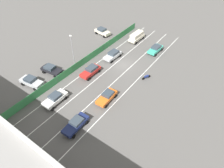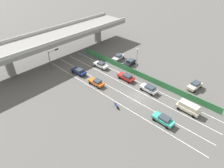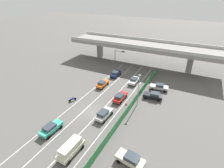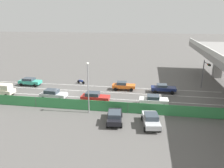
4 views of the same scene
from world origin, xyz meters
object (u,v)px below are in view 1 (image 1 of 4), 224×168
(car_sedan_navy, at_px, (76,124))
(traffic_cone, at_px, (87,67))
(parked_sedan_cream, at_px, (102,31))
(motorcycle, at_px, (146,77))
(car_taxi_teal, at_px, (156,49))
(car_sedan_red, at_px, (91,71))
(street_lamp, at_px, (72,49))
(parked_sedan_dark, at_px, (51,69))
(traffic_light, at_px, (43,164))
(car_sedan_silver, at_px, (113,55))
(car_van_cream, at_px, (137,36))
(parked_wagon_silver, at_px, (31,81))
(car_taxi_orange, at_px, (107,97))
(car_sedan_white, at_px, (55,98))

(car_sedan_navy, bearing_deg, traffic_cone, -54.88)
(car_sedan_navy, xyz_separation_m, parked_sedan_cream, (14.99, -25.74, 0.10))
(motorcycle, bearing_deg, car_taxi_teal, -73.25)
(car_sedan_red, xyz_separation_m, street_lamp, (4.21, 0.14, 3.56))
(motorcycle, height_order, parked_sedan_cream, parked_sedan_cream)
(parked_sedan_cream, bearing_deg, traffic_cone, 115.30)
(car_sedan_red, height_order, parked_sedan_dark, car_sedan_red)
(car_sedan_red, relative_size, traffic_light, 0.84)
(car_sedan_silver, xyz_separation_m, car_sedan_navy, (-6.38, 18.38, -0.06))
(traffic_light, height_order, traffic_cone, traffic_light)
(car_sedan_red, distance_m, car_sedan_silver, 7.20)
(parked_sedan_dark, relative_size, traffic_cone, 7.96)
(car_sedan_silver, xyz_separation_m, traffic_light, (-9.13, 25.94, 2.96))
(car_van_cream, bearing_deg, traffic_light, 103.98)
(car_sedan_navy, distance_m, street_lamp, 15.86)
(car_sedan_red, height_order, car_sedan_silver, car_sedan_red)
(car_sedan_silver, distance_m, motorcycle, 9.60)
(car_taxi_teal, height_order, car_sedan_silver, car_sedan_silver)
(motorcycle, distance_m, parked_sedan_cream, 20.28)
(parked_wagon_silver, distance_m, street_lamp, 9.86)
(car_taxi_orange, height_order, street_lamp, street_lamp)
(car_taxi_orange, xyz_separation_m, parked_wagon_silver, (13.79, 5.06, 0.05))
(car_sedan_silver, xyz_separation_m, street_lamp, (4.41, 7.33, 3.56))
(car_sedan_white, xyz_separation_m, car_sedan_navy, (-6.51, 1.82, -0.05))
(car_sedan_navy, relative_size, traffic_cone, 7.74)
(car_sedan_silver, bearing_deg, parked_sedan_cream, -40.53)
(car_sedan_navy, relative_size, parked_sedan_cream, 1.01)
(car_sedan_white, height_order, traffic_cone, car_sedan_white)
(parked_sedan_dark, bearing_deg, car_sedan_silver, -120.99)
(car_taxi_orange, xyz_separation_m, car_sedan_navy, (0.31, 7.32, -0.02))
(car_van_cream, xyz_separation_m, traffic_light, (-8.91, 35.78, 2.68))
(parked_sedan_cream, bearing_deg, car_sedan_red, 120.01)
(car_sedan_navy, distance_m, parked_sedan_dark, 14.95)
(car_taxi_teal, relative_size, car_taxi_orange, 1.03)
(car_sedan_white, bearing_deg, car_sedan_red, -89.56)
(car_sedan_red, distance_m, motorcycle, 10.95)
(car_sedan_red, xyz_separation_m, car_van_cream, (-0.43, -17.03, 0.28))
(car_taxi_orange, height_order, traffic_light, traffic_light)
(car_sedan_silver, bearing_deg, car_van_cream, -91.31)
(motorcycle, xyz_separation_m, parked_wagon_silver, (16.50, 14.18, 0.46))
(car_sedan_red, height_order, motorcycle, car_sedan_red)
(motorcycle, bearing_deg, parked_wagon_silver, 40.67)
(car_taxi_teal, bearing_deg, car_sedan_silver, 50.07)
(traffic_cone, bearing_deg, car_taxi_teal, -122.11)
(car_taxi_orange, height_order, parked_sedan_cream, parked_sedan_cream)
(traffic_light, xyz_separation_m, traffic_cone, (11.36, -19.80, -3.60))
(car_sedan_white, distance_m, car_sedan_navy, 6.76)
(car_sedan_red, height_order, car_sedan_navy, car_sedan_red)
(car_sedan_silver, bearing_deg, street_lamp, 58.95)
(car_sedan_silver, bearing_deg, car_sedan_red, 88.37)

